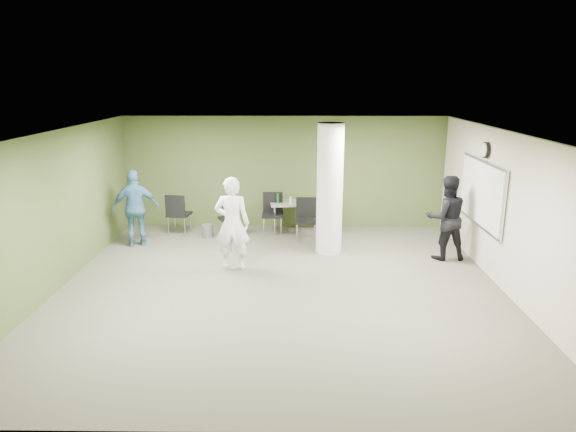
{
  "coord_description": "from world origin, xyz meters",
  "views": [
    {
      "loc": [
        0.25,
        -8.71,
        3.68
      ],
      "look_at": [
        0.12,
        1.0,
        1.07
      ],
      "focal_mm": 32.0,
      "sensor_mm": 36.0,
      "label": 1
    }
  ],
  "objects_px": {
    "woman_white": "(232,224)",
    "man_blue": "(136,208)",
    "folding_table": "(302,204)",
    "chair_back_left": "(178,211)",
    "man_black": "(446,218)"
  },
  "relations": [
    {
      "from": "woman_white",
      "to": "man_blue",
      "type": "xyz_separation_m",
      "value": [
        -2.34,
        1.45,
        -0.06
      ]
    },
    {
      "from": "folding_table",
      "to": "man_blue",
      "type": "relative_size",
      "value": 0.95
    },
    {
      "from": "folding_table",
      "to": "chair_back_left",
      "type": "height_order",
      "value": "chair_back_left"
    },
    {
      "from": "chair_back_left",
      "to": "woman_white",
      "type": "bearing_deg",
      "value": 134.24
    },
    {
      "from": "woman_white",
      "to": "man_blue",
      "type": "bearing_deg",
      "value": -29.04
    },
    {
      "from": "chair_back_left",
      "to": "woman_white",
      "type": "relative_size",
      "value": 0.54
    },
    {
      "from": "chair_back_left",
      "to": "folding_table",
      "type": "bearing_deg",
      "value": -164.42
    },
    {
      "from": "folding_table",
      "to": "man_black",
      "type": "xyz_separation_m",
      "value": [
        2.97,
        -1.95,
        0.19
      ]
    },
    {
      "from": "folding_table",
      "to": "chair_back_left",
      "type": "xyz_separation_m",
      "value": [
        -3.0,
        -0.35,
        -0.11
      ]
    },
    {
      "from": "woman_white",
      "to": "man_black",
      "type": "distance_m",
      "value": 4.42
    },
    {
      "from": "man_black",
      "to": "chair_back_left",
      "type": "bearing_deg",
      "value": -19.94
    },
    {
      "from": "folding_table",
      "to": "woman_white",
      "type": "xyz_separation_m",
      "value": [
        -1.4,
        -2.61,
        0.23
      ]
    },
    {
      "from": "woman_white",
      "to": "man_blue",
      "type": "relative_size",
      "value": 1.07
    },
    {
      "from": "folding_table",
      "to": "man_blue",
      "type": "bearing_deg",
      "value": -169.36
    },
    {
      "from": "folding_table",
      "to": "woman_white",
      "type": "bearing_deg",
      "value": -124.72
    }
  ]
}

